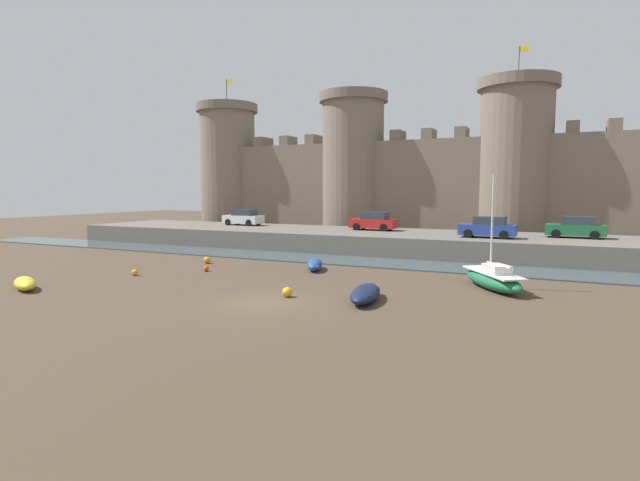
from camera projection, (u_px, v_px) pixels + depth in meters
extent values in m
plane|color=#4C3D2D|center=(264.00, 303.00, 23.22)|extent=(160.00, 160.00, 0.00)
cube|color=#47565B|center=(367.00, 262.00, 35.92)|extent=(80.00, 4.50, 0.10)
cube|color=#666059|center=(396.00, 242.00, 42.37)|extent=(62.48, 10.00, 1.64)
cube|color=#7A6B5B|center=(428.00, 190.00, 52.08)|extent=(50.48, 2.80, 10.36)
cylinder|color=#7A6B5B|center=(228.00, 173.00, 62.56)|extent=(6.72, 6.72, 14.77)
cylinder|color=#706254|center=(227.00, 108.00, 61.76)|extent=(7.53, 7.53, 1.00)
cylinder|color=#4C4742|center=(227.00, 92.00, 61.56)|extent=(0.10, 0.10, 3.00)
cube|color=yellow|center=(229.00, 82.00, 61.24)|extent=(0.80, 0.04, 0.50)
cylinder|color=#7A6B5B|center=(353.00, 170.00, 55.42)|extent=(6.72, 6.72, 14.77)
cylinder|color=#706254|center=(353.00, 98.00, 54.62)|extent=(7.53, 7.53, 1.00)
cylinder|color=#7A6B5B|center=(515.00, 167.00, 48.29)|extent=(6.72, 6.72, 14.77)
cylinder|color=#706254|center=(518.00, 84.00, 47.49)|extent=(7.53, 7.53, 1.00)
cylinder|color=#4C4742|center=(519.00, 62.00, 47.29)|extent=(0.10, 0.10, 3.00)
cube|color=yellow|center=(525.00, 49.00, 46.98)|extent=(0.80, 0.04, 0.50)
cube|color=#746557|center=(264.00, 142.00, 59.94)|extent=(1.10, 2.52, 1.10)
cube|color=#746557|center=(288.00, 141.00, 58.53)|extent=(1.10, 2.52, 1.10)
cube|color=#746557|center=(314.00, 140.00, 57.13)|extent=(1.10, 2.52, 1.10)
cube|color=#746557|center=(398.00, 136.00, 52.91)|extent=(1.10, 2.52, 1.10)
cube|color=#746557|center=(429.00, 135.00, 51.50)|extent=(1.10, 2.52, 1.10)
cube|color=#746557|center=(462.00, 133.00, 50.09)|extent=(1.10, 2.52, 1.10)
cube|color=#746557|center=(573.00, 128.00, 45.87)|extent=(1.10, 2.52, 1.10)
cube|color=#746557|center=(614.00, 126.00, 44.47)|extent=(1.10, 2.52, 1.10)
ellipsoid|color=#1E6B47|center=(493.00, 281.00, 26.31)|extent=(4.19, 5.24, 0.92)
cube|color=silver|center=(493.00, 273.00, 26.26)|extent=(3.65, 4.59, 0.08)
cube|color=silver|center=(497.00, 269.00, 25.85)|extent=(1.64, 1.78, 0.44)
cylinder|color=silver|center=(492.00, 223.00, 26.26)|extent=(0.10, 0.10, 5.15)
cylinder|color=silver|center=(498.00, 265.00, 25.69)|extent=(1.39, 2.03, 0.08)
ellipsoid|color=yellow|center=(25.00, 283.00, 26.20)|extent=(2.98, 2.24, 0.66)
ellipsoid|color=#F2F246|center=(25.00, 282.00, 26.19)|extent=(2.42, 1.80, 0.36)
cube|color=beige|center=(25.00, 282.00, 26.01)|extent=(0.58, 0.83, 0.06)
cube|color=beige|center=(23.00, 279.00, 27.09)|extent=(0.51, 0.61, 0.08)
ellipsoid|color=#234793|center=(315.00, 265.00, 32.55)|extent=(1.98, 3.10, 0.73)
ellipsoid|color=blue|center=(315.00, 264.00, 32.55)|extent=(1.59, 2.53, 0.40)
cube|color=beige|center=(315.00, 263.00, 32.76)|extent=(0.83, 0.49, 0.06)
cube|color=beige|center=(313.00, 266.00, 31.40)|extent=(0.59, 0.46, 0.08)
ellipsoid|color=#141E3D|center=(365.00, 294.00, 23.46)|extent=(1.93, 3.96, 0.73)
ellipsoid|color=navy|center=(365.00, 292.00, 23.45)|extent=(1.53, 3.24, 0.40)
cube|color=beige|center=(364.00, 293.00, 23.18)|extent=(1.10, 0.39, 0.06)
cube|color=beige|center=(370.00, 286.00, 24.87)|extent=(0.74, 0.40, 0.08)
sphere|color=orange|center=(135.00, 273.00, 30.49)|extent=(0.38, 0.38, 0.38)
sphere|color=#E04C1E|center=(206.00, 269.00, 32.08)|extent=(0.36, 0.36, 0.36)
sphere|color=orange|center=(287.00, 292.00, 24.39)|extent=(0.49, 0.49, 0.49)
sphere|color=orange|center=(207.00, 260.00, 35.54)|extent=(0.49, 0.49, 0.49)
cube|color=silver|center=(243.00, 219.00, 50.87)|extent=(4.15, 1.82, 0.80)
cube|color=#2D3842|center=(244.00, 212.00, 50.73)|extent=(2.30, 1.56, 0.64)
cylinder|color=black|center=(228.00, 222.00, 50.72)|extent=(0.65, 0.20, 0.64)
cylinder|color=black|center=(238.00, 221.00, 52.23)|extent=(0.65, 0.20, 0.64)
cylinder|color=black|center=(249.00, 223.00, 49.57)|extent=(0.65, 0.20, 0.64)
cylinder|color=black|center=(258.00, 222.00, 51.08)|extent=(0.65, 0.20, 0.64)
cube|color=#263F99|center=(487.00, 230.00, 37.53)|extent=(4.15, 1.82, 0.80)
cube|color=#2D3842|center=(490.00, 221.00, 37.40)|extent=(2.30, 1.56, 0.64)
cylinder|color=black|center=(468.00, 234.00, 37.38)|extent=(0.65, 0.20, 0.64)
cylinder|color=black|center=(472.00, 232.00, 38.89)|extent=(0.65, 0.20, 0.64)
cylinder|color=black|center=(504.00, 235.00, 36.24)|extent=(0.65, 0.20, 0.64)
cylinder|color=black|center=(507.00, 233.00, 37.74)|extent=(0.65, 0.20, 0.64)
cube|color=#1E6638|center=(575.00, 230.00, 37.44)|extent=(4.15, 1.82, 0.80)
cube|color=#2D3842|center=(578.00, 221.00, 37.30)|extent=(2.30, 1.56, 0.64)
cylinder|color=black|center=(556.00, 234.00, 37.29)|extent=(0.65, 0.20, 0.64)
cylinder|color=black|center=(557.00, 232.00, 38.80)|extent=(0.65, 0.20, 0.64)
cylinder|color=black|center=(595.00, 235.00, 36.14)|extent=(0.65, 0.20, 0.64)
cylinder|color=black|center=(594.00, 233.00, 37.65)|extent=(0.65, 0.20, 0.64)
cube|color=red|center=(373.00, 223.00, 44.56)|extent=(4.15, 1.82, 0.80)
cube|color=#2D3842|center=(375.00, 216.00, 44.42)|extent=(2.30, 1.56, 0.64)
cylinder|color=black|center=(356.00, 227.00, 44.41)|extent=(0.65, 0.20, 0.64)
cylinder|color=black|center=(364.00, 226.00, 45.92)|extent=(0.65, 0.20, 0.64)
cylinder|color=black|center=(383.00, 228.00, 43.26)|extent=(0.65, 0.20, 0.64)
cylinder|color=black|center=(390.00, 226.00, 44.77)|extent=(0.65, 0.20, 0.64)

